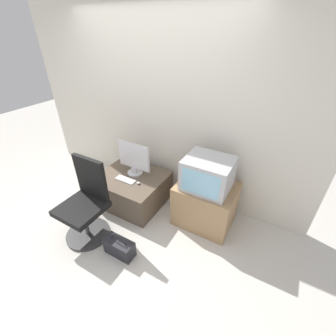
{
  "coord_description": "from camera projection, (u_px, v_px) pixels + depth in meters",
  "views": [
    {
      "loc": [
        1.65,
        -1.24,
        2.26
      ],
      "look_at": [
        0.42,
        0.91,
        0.68
      ],
      "focal_mm": 24.0,
      "sensor_mm": 36.0,
      "label": 1
    }
  ],
  "objects": [
    {
      "name": "ground_plane",
      "position": [
        103.0,
        239.0,
        2.81
      ],
      "size": [
        12.0,
        12.0,
        0.0
      ],
      "primitive_type": "plane",
      "color": "beige"
    },
    {
      "name": "wall_back",
      "position": [
        157.0,
        108.0,
        3.08
      ],
      "size": [
        4.4,
        0.05,
        2.6
      ],
      "color": "silver",
      "rests_on": "ground_plane"
    },
    {
      "name": "desk",
      "position": [
        132.0,
        188.0,
        3.33
      ],
      "size": [
        0.93,
        0.81,
        0.43
      ],
      "color": "brown",
      "rests_on": "ground_plane"
    },
    {
      "name": "side_stand",
      "position": [
        205.0,
        204.0,
        2.93
      ],
      "size": [
        0.73,
        0.58,
        0.58
      ],
      "color": "#A37F56",
      "rests_on": "ground_plane"
    },
    {
      "name": "main_monitor",
      "position": [
        134.0,
        159.0,
        3.16
      ],
      "size": [
        0.52,
        0.22,
        0.48
      ],
      "color": "silver",
      "rests_on": "desk"
    },
    {
      "name": "keyboard",
      "position": [
        125.0,
        180.0,
        3.13
      ],
      "size": [
        0.3,
        0.11,
        0.01
      ],
      "color": "white",
      "rests_on": "desk"
    },
    {
      "name": "mouse",
      "position": [
        138.0,
        183.0,
        3.05
      ],
      "size": [
        0.05,
        0.04,
        0.03
      ],
      "color": "silver",
      "rests_on": "desk"
    },
    {
      "name": "crt_tv",
      "position": [
        208.0,
        174.0,
        2.65
      ],
      "size": [
        0.55,
        0.48,
        0.39
      ],
      "color": "#B7B7BC",
      "rests_on": "side_stand"
    },
    {
      "name": "office_chair",
      "position": [
        86.0,
        205.0,
        2.69
      ],
      "size": [
        0.54,
        0.54,
        1.01
      ],
      "color": "#333333",
      "rests_on": "ground_plane"
    },
    {
      "name": "cardboard_box_lower",
      "position": [
        92.0,
        188.0,
        3.47
      ],
      "size": [
        0.22,
        0.23,
        0.27
      ],
      "color": "#A3845B",
      "rests_on": "ground_plane"
    },
    {
      "name": "handbag",
      "position": [
        120.0,
        247.0,
        2.58
      ],
      "size": [
        0.35,
        0.16,
        0.32
      ],
      "color": "#232328",
      "rests_on": "ground_plane"
    }
  ]
}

